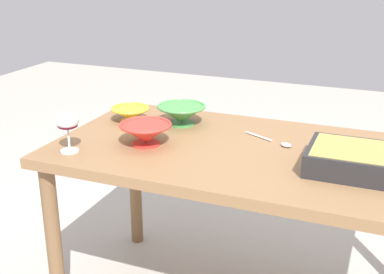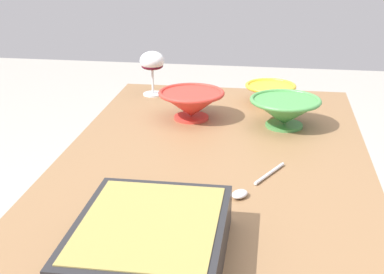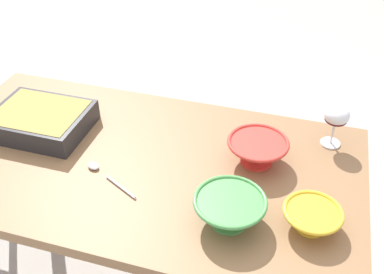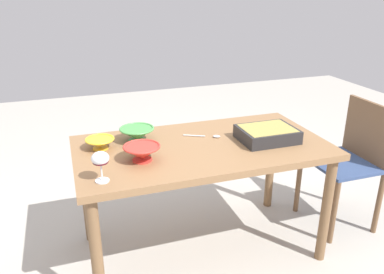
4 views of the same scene
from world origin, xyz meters
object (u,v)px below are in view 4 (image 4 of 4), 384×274
dining_table (202,158)px  serving_spoon (210,136)px  chair (351,157)px  wine_glass (100,160)px  mixing_bowl (142,152)px  casserole_dish (267,133)px  small_bowl (100,143)px  serving_bowl (137,134)px

dining_table → serving_spoon: 0.16m
chair → wine_glass: bearing=-171.4°
chair → mixing_bowl: (-1.45, -0.09, 0.28)m
chair → wine_glass: (-1.68, -0.25, 0.34)m
casserole_dish → small_bowl: bearing=168.8°
dining_table → mixing_bowl: size_ratio=7.36×
casserole_dish → serving_bowl: size_ratio=1.60×
wine_glass → casserole_dish: 1.01m
casserole_dish → mixing_bowl: 0.76m
mixing_bowl → chair: bearing=3.4°
casserole_dish → serving_spoon: (-0.30, 0.16, -0.04)m
dining_table → serving_spoon: bearing=49.2°
dining_table → serving_bowl: bearing=153.1°
wine_glass → mixing_bowl: bearing=36.3°
casserole_dish → small_bowl: casserole_dish is taller
wine_glass → casserole_dish: size_ratio=0.46×
dining_table → chair: chair is taller
wine_glass → mixing_bowl: wine_glass is taller
dining_table → casserole_dish: 0.41m
mixing_bowl → serving_spoon: (0.46, 0.20, -0.04)m
chair → serving_bowl: size_ratio=4.27×
serving_bowl → serving_spoon: bearing=-10.2°
wine_glass → mixing_bowl: 0.29m
small_bowl → dining_table: bearing=-13.0°
casserole_dish → serving_bowl: (-0.73, 0.23, 0.00)m
wine_glass → chair: bearing=8.6°
mixing_bowl → serving_bowl: (0.03, 0.28, -0.00)m
wine_glass → serving_spoon: (0.68, 0.36, -0.10)m
dining_table → serving_spoon: (0.08, 0.10, 0.09)m
wine_glass → serving_bowl: (0.26, 0.44, -0.06)m
dining_table → serving_bowl: (-0.34, 0.17, 0.13)m
small_bowl → serving_bowl: size_ratio=0.81×
serving_bowl → serving_spoon: serving_bowl is taller
serving_bowl → serving_spoon: (0.43, -0.08, -0.04)m
chair → wine_glass: 1.73m
casserole_dish → small_bowl: (-0.95, 0.19, -0.01)m
serving_bowl → wine_glass: bearing=-120.0°
dining_table → serving_bowl: serving_bowl is taller
wine_glass → small_bowl: 0.41m
wine_glass → dining_table: bearing=24.0°
serving_bowl → casserole_dish: bearing=-17.7°
dining_table → casserole_dish: (0.39, -0.06, 0.13)m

